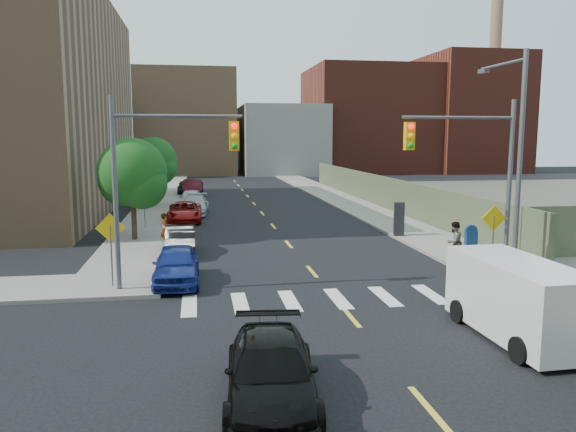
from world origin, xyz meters
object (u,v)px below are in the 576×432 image
object	(u,v)px
parked_car_white	(191,198)
parked_car_grey	(191,187)
parked_car_silver	(194,205)
parked_car_maroon	(193,188)
mailbox	(471,239)
parked_car_black	(180,241)
pedestrian_east	(454,242)
pedestrian_west	(165,229)
black_sedan	(271,372)
parked_car_red	(185,212)
payphone	(399,219)
parked_car_blue	(176,265)
cargo_van	(515,296)

from	to	relation	value
parked_car_white	parked_car_grey	xyz separation A→B (m)	(-0.09, 10.54, 0.01)
parked_car_silver	parked_car_maroon	bearing A→B (deg)	94.81
mailbox	parked_car_black	bearing A→B (deg)	179.46
pedestrian_east	pedestrian_west	bearing A→B (deg)	-49.46
black_sedan	pedestrian_east	bearing A→B (deg)	55.63
parked_car_red	parked_car_maroon	xyz separation A→B (m)	(0.41, 15.45, 0.12)
parked_car_black	parked_car_red	xyz separation A→B (m)	(0.00, 10.38, -0.00)
payphone	pedestrian_west	size ratio (longest dim) A/B	1.13
parked_car_maroon	payphone	world-z (taller)	payphone
parked_car_maroon	pedestrian_east	size ratio (longest dim) A/B	2.65
parked_car_red	black_sedan	bearing A→B (deg)	-84.19
pedestrian_east	payphone	bearing A→B (deg)	-114.43
parked_car_red	parked_car_white	world-z (taller)	parked_car_white
parked_car_grey	pedestrian_east	world-z (taller)	pedestrian_east
parked_car_silver	parked_car_grey	size ratio (longest dim) A/B	0.91
parked_car_black	mailbox	xyz separation A→B (m)	(13.63, -2.34, 0.12)
black_sedan	mailbox	bearing A→B (deg)	55.27
parked_car_blue	mailbox	distance (m)	13.97
payphone	pedestrian_west	xyz separation A→B (m)	(-12.60, -0.88, -0.10)
mailbox	pedestrian_west	bearing A→B (deg)	174.17
mailbox	black_sedan	bearing A→B (deg)	-121.17
parked_car_black	parked_car_red	distance (m)	10.38
parked_car_silver	parked_car_white	size ratio (longest dim) A/B	1.14
parked_car_white	parked_car_grey	size ratio (longest dim) A/B	0.80
parked_car_black	parked_car_maroon	world-z (taller)	parked_car_maroon
parked_car_red	parked_car_blue	bearing A→B (deg)	-89.24
parked_car_red	pedestrian_east	xyz separation A→B (m)	(11.81, -14.71, 0.39)
pedestrian_west	parked_car_black	bearing A→B (deg)	-168.36
payphone	parked_car_white	bearing A→B (deg)	140.02
black_sedan	mailbox	world-z (taller)	mailbox
parked_car_black	parked_car_blue	bearing A→B (deg)	-90.30
cargo_van	pedestrian_west	size ratio (longest dim) A/B	2.98
parked_car_silver	black_sedan	size ratio (longest dim) A/B	1.01
black_sedan	cargo_van	distance (m)	7.78
parked_car_black	parked_car_white	bearing A→B (deg)	88.71
parked_car_grey	mailbox	xyz separation A→B (m)	(13.41, -30.78, 0.05)
parked_car_grey	pedestrian_west	size ratio (longest dim) A/B	3.17
parked_car_white	parked_car_maroon	bearing A→B (deg)	93.50
parked_car_black	mailbox	distance (m)	13.83
parked_car_maroon	parked_car_grey	bearing A→B (deg)	94.76
cargo_van	mailbox	distance (m)	11.27
mailbox	cargo_van	bearing A→B (deg)	-102.13
parked_car_silver	parked_car_white	bearing A→B (deg)	98.15
parked_car_silver	pedestrian_east	distance (m)	21.40
parked_car_black	black_sedan	xyz separation A→B (m)	(2.30, -15.66, 0.02)
parked_car_maroon	parked_car_white	bearing A→B (deg)	-90.26
parked_car_blue	pedestrian_east	xyz separation A→B (m)	(11.81, 1.10, 0.32)
parked_car_white	pedestrian_east	distance (m)	25.02
parked_car_black	payphone	distance (m)	12.05
parked_car_red	pedestrian_west	size ratio (longest dim) A/B	2.87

